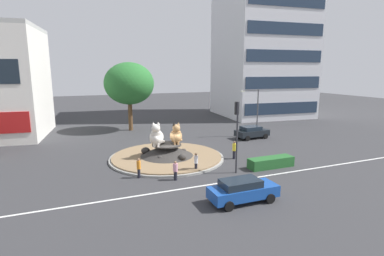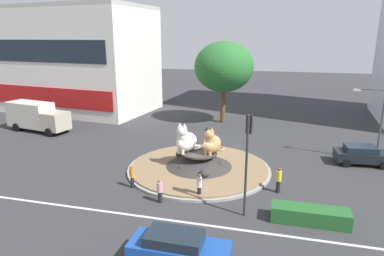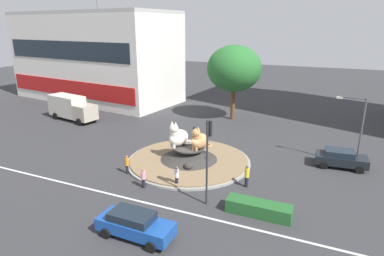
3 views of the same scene
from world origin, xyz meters
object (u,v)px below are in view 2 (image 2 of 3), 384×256
Objects in this scene: cat_statue_calico at (212,143)px; hatchback_near_shophouse at (178,248)px; traffic_light_mast at (248,148)px; delivery_box_truck at (36,116)px; sedan_on_far_lane at (362,155)px; pedestrian_pink_shirt at (160,190)px; pedestrian_white_shirt at (199,185)px; cat_statue_white at (186,141)px; broadleaf_tree_behind_island at (224,67)px; pedestrian_orange_shirt at (132,176)px; shophouse_block at (56,59)px; pedestrian_yellow_shirt at (279,179)px; streetlight_arm at (378,119)px.

cat_statue_calico is 0.49× the size of hatchback_near_shophouse.
traffic_light_mast reaches higher than delivery_box_truck.
cat_statue_calico is at bearing -163.39° from sedan_on_far_lane.
pedestrian_pink_shirt is 0.20× the size of delivery_box_truck.
hatchback_near_shophouse is (2.79, -5.37, 0.01)m from pedestrian_pink_shirt.
traffic_light_mast reaches higher than hatchback_near_shophouse.
pedestrian_pink_shirt is at bearing 129.47° from pedestrian_white_shirt.
sedan_on_far_lane reaches higher than pedestrian_pink_shirt.
delivery_box_truck is (-18.68, 6.59, -0.64)m from cat_statue_white.
cat_statue_calico is at bearing -83.96° from broadleaf_tree_behind_island.
cat_statue_calico is 1.36× the size of pedestrian_white_shirt.
cat_statue_white is 5.16m from pedestrian_orange_shirt.
shophouse_block is at bearing 172.70° from broadleaf_tree_behind_island.
traffic_light_mast is at bearing 60.25° from cat_statue_white.
cat_statue_white is 5.24m from pedestrian_white_shirt.
shophouse_block is at bearing 61.00° from pedestrian_yellow_shirt.
hatchback_near_shophouse is (2.31, -26.53, -5.80)m from broadleaf_tree_behind_island.
traffic_light_mast reaches higher than sedan_on_far_lane.
traffic_light_mast reaches higher than pedestrian_yellow_shirt.
cat_statue_calico is at bearing -6.49° from delivery_box_truck.
hatchback_near_shophouse is at bearing 158.29° from pedestrian_yellow_shirt.
broadleaf_tree_behind_island is at bearing 95.27° from hatchback_near_shophouse.
delivery_box_truck is (-20.83, 11.16, 0.78)m from pedestrian_white_shirt.
shophouse_block is at bearing -108.28° from cat_statue_white.
traffic_light_mast is 6.61m from hatchback_near_shophouse.
pedestrian_white_shirt is 1.07× the size of pedestrian_pink_shirt.
pedestrian_yellow_shirt reaches higher than pedestrian_orange_shirt.
sedan_on_far_lane reaches higher than hatchback_near_shophouse.
pedestrian_white_shirt reaches higher than pedestrian_pink_shirt.
traffic_light_mast is at bearing 61.59° from streetlight_arm.
shophouse_block is (-24.25, 18.57, 4.66)m from cat_statue_white.
broadleaf_tree_behind_island is (-1.61, 15.27, 4.39)m from cat_statue_calico.
cat_statue_calico is 11.37m from hatchback_near_shophouse.
pedestrian_pink_shirt is (-5.28, 0.20, -3.29)m from traffic_light_mast.
cat_statue_white is 11.54m from hatchback_near_shophouse.
pedestrian_white_shirt reaches higher than hatchback_near_shophouse.
pedestrian_yellow_shirt is 0.41× the size of sedan_on_far_lane.
delivery_box_truck reaches higher than hatchback_near_shophouse.
hatchback_near_shophouse is at bearing -163.37° from pedestrian_white_shirt.
pedestrian_pink_shirt is (-0.48, -21.16, -5.81)m from broadleaf_tree_behind_island.
shophouse_block is 16.48× the size of pedestrian_yellow_shirt.
broadleaf_tree_behind_island is at bearing 76.29° from pedestrian_pink_shirt.
sedan_on_far_lane is (13.17, -10.93, -5.80)m from broadleaf_tree_behind_island.
traffic_light_mast is 27.07m from delivery_box_truck.
streetlight_arm is at bearing 127.53° from cat_statue_calico.
broadleaf_tree_behind_island is at bearing 22.54° from traffic_light_mast.
shophouse_block is at bearing 60.54° from pedestrian_white_shirt.
pedestrian_white_shirt is at bearing 49.90° from streetlight_arm.
delivery_box_truck is at bearing 75.53° from pedestrian_yellow_shirt.
streetlight_arm is 1.32× the size of hatchback_near_shophouse.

